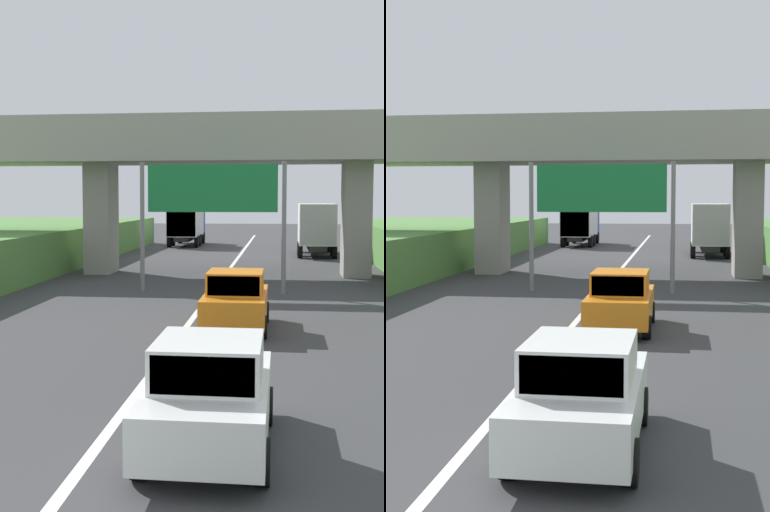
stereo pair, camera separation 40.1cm
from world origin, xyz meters
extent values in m
cube|color=white|center=(0.00, 23.57, 0.00)|extent=(0.20, 87.14, 0.01)
cube|color=#9E998E|center=(0.00, 29.46, 6.09)|extent=(40.00, 4.80, 1.10)
cube|color=#9E998E|center=(0.00, 27.24, 7.19)|extent=(40.00, 0.36, 1.10)
cube|color=#9E998E|center=(0.00, 31.68, 7.19)|extent=(40.00, 0.36, 1.10)
cube|color=gray|center=(-6.34, 29.46, 2.77)|extent=(1.30, 2.20, 5.54)
cube|color=gray|center=(6.34, 29.46, 2.77)|extent=(1.30, 2.20, 5.54)
cylinder|color=slate|center=(-2.85, 22.59, 2.62)|extent=(0.18, 0.18, 5.24)
cylinder|color=slate|center=(2.85, 22.59, 2.62)|extent=(0.18, 0.18, 5.24)
cube|color=#167238|center=(0.00, 22.59, 4.19)|extent=(5.20, 0.12, 1.90)
cube|color=white|center=(0.00, 22.58, 4.19)|extent=(4.89, 0.01, 1.67)
cube|color=black|center=(-4.81, 50.90, 0.66)|extent=(1.10, 7.30, 0.36)
cube|color=#233D9E|center=(-4.81, 53.50, 1.89)|extent=(2.10, 2.10, 2.10)
cube|color=#2D3842|center=(-4.81, 54.52, 2.19)|extent=(1.89, 0.06, 0.90)
cube|color=silver|center=(-4.81, 49.85, 2.14)|extent=(2.30, 5.20, 2.60)
cube|color=#A8A8A4|center=(-4.81, 47.27, 2.14)|extent=(2.21, 0.04, 2.50)
cylinder|color=black|center=(-5.78, 53.50, 0.48)|extent=(0.30, 0.96, 0.96)
cylinder|color=black|center=(-3.84, 53.50, 0.48)|extent=(0.30, 0.96, 0.96)
cylinder|color=black|center=(-5.88, 48.42, 0.48)|extent=(0.30, 0.96, 0.96)
cylinder|color=black|center=(-3.74, 48.42, 0.48)|extent=(0.30, 0.96, 0.96)
cylinder|color=black|center=(-5.88, 50.11, 0.48)|extent=(0.30, 0.96, 0.96)
cylinder|color=black|center=(-3.74, 50.11, 0.48)|extent=(0.30, 0.96, 0.96)
cube|color=black|center=(5.00, 42.06, 0.66)|extent=(1.10, 7.30, 0.36)
cube|color=red|center=(5.00, 44.66, 1.89)|extent=(2.10, 2.10, 2.10)
cube|color=#2D3842|center=(5.00, 45.68, 2.19)|extent=(1.89, 0.06, 0.90)
cube|color=silver|center=(5.00, 41.01, 2.14)|extent=(2.30, 5.20, 2.60)
cube|color=#A8A8A4|center=(5.00, 38.43, 2.14)|extent=(2.21, 0.04, 2.50)
cylinder|color=black|center=(4.03, 44.66, 0.48)|extent=(0.30, 0.96, 0.96)
cylinder|color=black|center=(5.97, 44.66, 0.48)|extent=(0.30, 0.96, 0.96)
cylinder|color=black|center=(3.93, 39.58, 0.48)|extent=(0.30, 0.96, 0.96)
cylinder|color=black|center=(6.07, 39.58, 0.48)|extent=(0.30, 0.96, 0.96)
cylinder|color=black|center=(3.93, 41.27, 0.48)|extent=(0.30, 0.96, 0.96)
cylinder|color=black|center=(6.07, 41.27, 0.48)|extent=(0.30, 0.96, 0.96)
cube|color=silver|center=(1.72, 4.86, 0.70)|extent=(1.76, 4.10, 0.76)
cube|color=silver|center=(1.72, 4.71, 1.40)|extent=(1.56, 1.90, 0.64)
cube|color=#2D3842|center=(1.72, 3.79, 1.40)|extent=(1.44, 0.06, 0.54)
cylinder|color=black|center=(0.90, 6.13, 0.32)|extent=(0.22, 0.64, 0.64)
cylinder|color=black|center=(2.54, 6.13, 0.32)|extent=(0.22, 0.64, 0.64)
cylinder|color=black|center=(0.90, 3.59, 0.32)|extent=(0.22, 0.64, 0.64)
cylinder|color=black|center=(2.54, 3.59, 0.32)|extent=(0.22, 0.64, 0.64)
cube|color=orange|center=(1.47, 14.70, 0.70)|extent=(1.76, 4.10, 0.76)
cube|color=orange|center=(1.47, 14.55, 1.40)|extent=(1.56, 1.90, 0.64)
cube|color=#2D3842|center=(1.47, 13.63, 1.40)|extent=(1.44, 0.06, 0.54)
cylinder|color=black|center=(0.65, 15.97, 0.32)|extent=(0.22, 0.64, 0.64)
cylinder|color=black|center=(2.29, 15.97, 0.32)|extent=(0.22, 0.64, 0.64)
cylinder|color=black|center=(0.65, 13.43, 0.32)|extent=(0.22, 0.64, 0.64)
cylinder|color=black|center=(2.29, 13.43, 0.32)|extent=(0.22, 0.64, 0.64)
camera|label=1|loc=(2.78, -5.53, 3.80)|focal=49.55mm
camera|label=2|loc=(3.17, -5.47, 3.80)|focal=49.55mm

